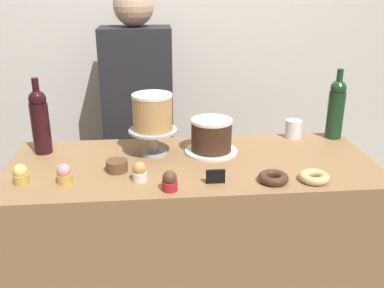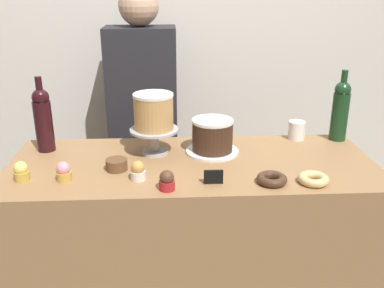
{
  "view_description": "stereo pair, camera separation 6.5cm",
  "coord_description": "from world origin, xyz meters",
  "px_view_note": "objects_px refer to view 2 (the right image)",
  "views": [
    {
      "loc": [
        -0.15,
        -1.62,
        1.62
      ],
      "look_at": [
        0.0,
        0.0,
        1.0
      ],
      "focal_mm": 40.68,
      "sensor_mm": 36.0,
      "label": 1
    },
    {
      "loc": [
        -0.09,
        -1.63,
        1.62
      ],
      "look_at": [
        0.0,
        0.0,
        1.0
      ],
      "focal_mm": 40.68,
      "sensor_mm": 36.0,
      "label": 2
    }
  ],
  "objects_px": {
    "price_sign_chalkboard": "(213,177)",
    "barista_figure": "(144,133)",
    "white_layer_cake": "(154,111)",
    "cookie_stack": "(117,165)",
    "donut_chocolate": "(272,179)",
    "cupcake_lemon": "(21,171)",
    "cupcake_strawberry": "(64,172)",
    "cupcake_chocolate": "(167,181)",
    "cupcake_caramel": "(138,171)",
    "wine_bottle_green": "(340,110)",
    "coffee_cup_ceramic": "(297,130)",
    "donut_glazed": "(313,179)",
    "wine_bottle_dark_red": "(43,119)",
    "chocolate_round_cake": "(212,135)",
    "cake_stand_pedestal": "(154,137)"
  },
  "relations": [
    {
      "from": "cookie_stack",
      "to": "donut_chocolate",
      "type": "bearing_deg",
      "value": -14.5
    },
    {
      "from": "white_layer_cake",
      "to": "cookie_stack",
      "type": "bearing_deg",
      "value": -130.94
    },
    {
      "from": "wine_bottle_dark_red",
      "to": "white_layer_cake",
      "type": "bearing_deg",
      "value": -7.53
    },
    {
      "from": "cake_stand_pedestal",
      "to": "cupcake_strawberry",
      "type": "xyz_separation_m",
      "value": [
        -0.33,
        -0.25,
        -0.04
      ]
    },
    {
      "from": "cupcake_lemon",
      "to": "cookie_stack",
      "type": "relative_size",
      "value": 0.88
    },
    {
      "from": "cake_stand_pedestal",
      "to": "donut_glazed",
      "type": "height_order",
      "value": "cake_stand_pedestal"
    },
    {
      "from": "barista_figure",
      "to": "chocolate_round_cake",
      "type": "bearing_deg",
      "value": -57.76
    },
    {
      "from": "cupcake_strawberry",
      "to": "cupcake_chocolate",
      "type": "bearing_deg",
      "value": -14.29
    },
    {
      "from": "cake_stand_pedestal",
      "to": "coffee_cup_ceramic",
      "type": "xyz_separation_m",
      "value": [
        0.65,
        0.15,
        -0.03
      ]
    },
    {
      "from": "wine_bottle_dark_red",
      "to": "donut_glazed",
      "type": "distance_m",
      "value": 1.13
    },
    {
      "from": "donut_chocolate",
      "to": "barista_figure",
      "type": "xyz_separation_m",
      "value": [
        -0.51,
        0.83,
        -0.1
      ]
    },
    {
      "from": "donut_glazed",
      "to": "barista_figure",
      "type": "bearing_deg",
      "value": 128.48
    },
    {
      "from": "cupcake_chocolate",
      "to": "coffee_cup_ceramic",
      "type": "distance_m",
      "value": 0.78
    },
    {
      "from": "cupcake_chocolate",
      "to": "price_sign_chalkboard",
      "type": "relative_size",
      "value": 1.06
    },
    {
      "from": "cupcake_strawberry",
      "to": "donut_chocolate",
      "type": "distance_m",
      "value": 0.77
    },
    {
      "from": "donut_glazed",
      "to": "donut_chocolate",
      "type": "bearing_deg",
      "value": 176.91
    },
    {
      "from": "wine_bottle_dark_red",
      "to": "cupcake_strawberry",
      "type": "height_order",
      "value": "wine_bottle_dark_red"
    },
    {
      "from": "cupcake_chocolate",
      "to": "cupcake_caramel",
      "type": "height_order",
      "value": "same"
    },
    {
      "from": "cupcake_caramel",
      "to": "donut_chocolate",
      "type": "xyz_separation_m",
      "value": [
        0.49,
        -0.06,
        -0.02
      ]
    },
    {
      "from": "cupcake_strawberry",
      "to": "price_sign_chalkboard",
      "type": "bearing_deg",
      "value": -5.69
    },
    {
      "from": "cupcake_chocolate",
      "to": "cake_stand_pedestal",
      "type": "bearing_deg",
      "value": 98.5
    },
    {
      "from": "cupcake_caramel",
      "to": "donut_glazed",
      "type": "bearing_deg",
      "value": -5.76
    },
    {
      "from": "wine_bottle_green",
      "to": "white_layer_cake",
      "type": "bearing_deg",
      "value": -171.24
    },
    {
      "from": "donut_glazed",
      "to": "cupcake_caramel",
      "type": "bearing_deg",
      "value": 174.24
    },
    {
      "from": "price_sign_chalkboard",
      "to": "coffee_cup_ceramic",
      "type": "relative_size",
      "value": 0.82
    },
    {
      "from": "coffee_cup_ceramic",
      "to": "chocolate_round_cake",
      "type": "bearing_deg",
      "value": -160.07
    },
    {
      "from": "cupcake_chocolate",
      "to": "price_sign_chalkboard",
      "type": "xyz_separation_m",
      "value": [
        0.17,
        0.04,
        -0.01
      ]
    },
    {
      "from": "barista_figure",
      "to": "price_sign_chalkboard",
      "type": "bearing_deg",
      "value": -70.0
    },
    {
      "from": "cupcake_chocolate",
      "to": "coffee_cup_ceramic",
      "type": "xyz_separation_m",
      "value": [
        0.6,
        0.5,
        0.01
      ]
    },
    {
      "from": "wine_bottle_dark_red",
      "to": "barista_figure",
      "type": "relative_size",
      "value": 0.2
    },
    {
      "from": "price_sign_chalkboard",
      "to": "wine_bottle_dark_red",
      "type": "bearing_deg",
      "value": 151.96
    },
    {
      "from": "cake_stand_pedestal",
      "to": "coffee_cup_ceramic",
      "type": "bearing_deg",
      "value": 12.56
    },
    {
      "from": "chocolate_round_cake",
      "to": "donut_glazed",
      "type": "xyz_separation_m",
      "value": [
        0.34,
        -0.32,
        -0.06
      ]
    },
    {
      "from": "wine_bottle_green",
      "to": "chocolate_round_cake",
      "type": "bearing_deg",
      "value": -167.52
    },
    {
      "from": "chocolate_round_cake",
      "to": "donut_glazed",
      "type": "distance_m",
      "value": 0.47
    },
    {
      "from": "donut_chocolate",
      "to": "chocolate_round_cake",
      "type": "bearing_deg",
      "value": 120.92
    },
    {
      "from": "cake_stand_pedestal",
      "to": "wine_bottle_green",
      "type": "height_order",
      "value": "wine_bottle_green"
    },
    {
      "from": "donut_glazed",
      "to": "coffee_cup_ceramic",
      "type": "height_order",
      "value": "coffee_cup_ceramic"
    },
    {
      "from": "white_layer_cake",
      "to": "cookie_stack",
      "type": "height_order",
      "value": "white_layer_cake"
    },
    {
      "from": "cupcake_chocolate",
      "to": "barista_figure",
      "type": "relative_size",
      "value": 0.05
    },
    {
      "from": "cupcake_lemon",
      "to": "wine_bottle_green",
      "type": "bearing_deg",
      "value": 15.59
    },
    {
      "from": "chocolate_round_cake",
      "to": "wine_bottle_dark_red",
      "type": "bearing_deg",
      "value": 174.87
    },
    {
      "from": "chocolate_round_cake",
      "to": "cake_stand_pedestal",
      "type": "bearing_deg",
      "value": 179.52
    },
    {
      "from": "donut_chocolate",
      "to": "cupcake_lemon",
      "type": "bearing_deg",
      "value": 175.35
    },
    {
      "from": "white_layer_cake",
      "to": "cupcake_lemon",
      "type": "height_order",
      "value": "white_layer_cake"
    },
    {
      "from": "barista_figure",
      "to": "cupcake_caramel",
      "type": "bearing_deg",
      "value": -88.41
    },
    {
      "from": "white_layer_cake",
      "to": "cupcake_chocolate",
      "type": "xyz_separation_m",
      "value": [
        0.05,
        -0.35,
        -0.15
      ]
    },
    {
      "from": "chocolate_round_cake",
      "to": "cookie_stack",
      "type": "xyz_separation_m",
      "value": [
        -0.39,
        -0.16,
        -0.06
      ]
    },
    {
      "from": "price_sign_chalkboard",
      "to": "coffee_cup_ceramic",
      "type": "xyz_separation_m",
      "value": [
        0.43,
        0.45,
        0.02
      ]
    },
    {
      "from": "price_sign_chalkboard",
      "to": "barista_figure",
      "type": "height_order",
      "value": "barista_figure"
    }
  ]
}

